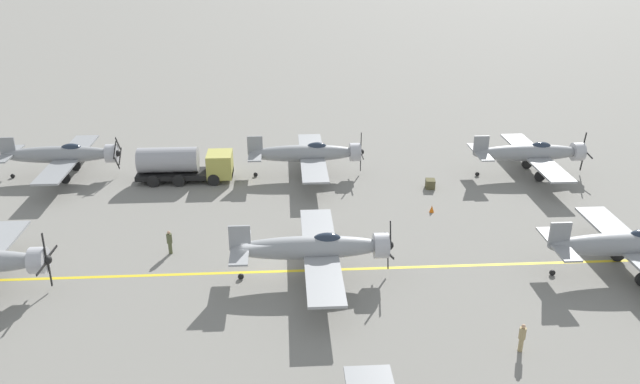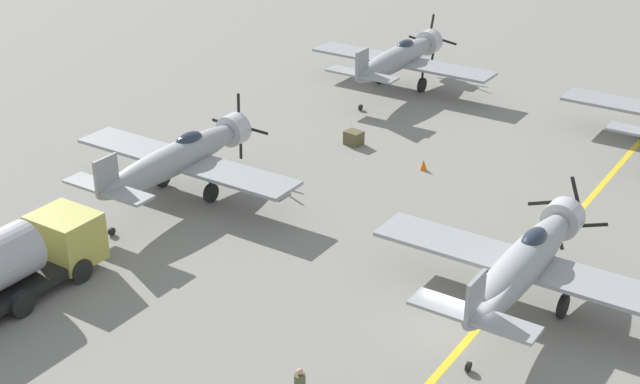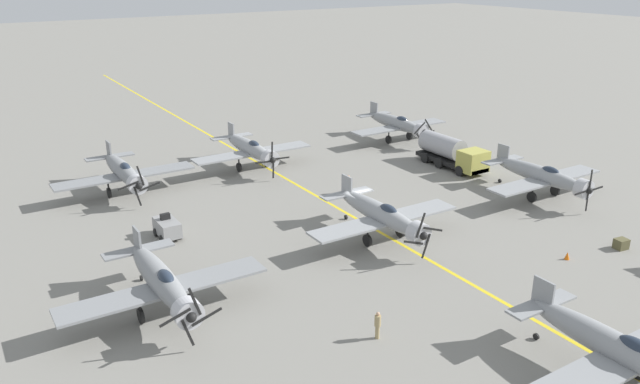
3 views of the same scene
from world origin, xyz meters
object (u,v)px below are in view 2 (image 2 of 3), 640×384
at_px(airplane_mid_center, 525,262).
at_px(fuel_tanker, 6,266).
at_px(supply_crate_by_tanker, 354,138).
at_px(traffic_cone, 423,165).
at_px(airplane_far_left, 399,58).
at_px(airplane_mid_left, 179,158).

height_order(airplane_mid_center, fuel_tanker, airplane_mid_center).
xyz_separation_m(airplane_mid_center, supply_crate_by_tanker, (-13.52, 10.25, -1.64)).
relative_size(supply_crate_by_tanker, traffic_cone, 1.62).
height_order(airplane_far_left, supply_crate_by_tanker, airplane_far_left).
bearing_deg(supply_crate_by_tanker, fuel_tanker, -97.92).
distance_m(fuel_tanker, supply_crate_by_tanker, 20.56).
xyz_separation_m(airplane_mid_left, fuel_tanker, (0.61, -10.41, -0.50)).
xyz_separation_m(airplane_mid_left, traffic_cone, (8.10, 9.00, -1.74)).
relative_size(airplane_mid_left, fuel_tanker, 1.50).
height_order(airplane_mid_left, traffic_cone, airplane_mid_left).
bearing_deg(airplane_far_left, airplane_mid_left, -99.52).
relative_size(airplane_mid_left, traffic_cone, 21.82).
distance_m(airplane_mid_center, supply_crate_by_tanker, 17.05).
height_order(supply_crate_by_tanker, traffic_cone, supply_crate_by_tanker).
xyz_separation_m(supply_crate_by_tanker, traffic_cone, (4.66, -0.93, -0.10)).
relative_size(airplane_mid_left, supply_crate_by_tanker, 13.43).
height_order(airplane_mid_center, airplane_mid_left, airplane_mid_left).
bearing_deg(airplane_mid_center, airplane_mid_left, -178.83).
bearing_deg(airplane_far_left, supply_crate_by_tanker, -81.93).
bearing_deg(airplane_mid_center, supply_crate_by_tanker, 145.12).
distance_m(airplane_mid_center, airplane_far_left, 25.15).
bearing_deg(supply_crate_by_tanker, airplane_far_left, 104.40).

